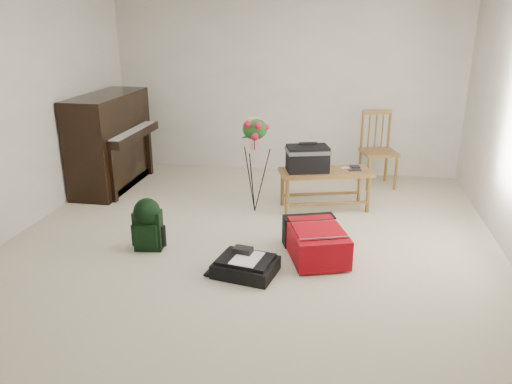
% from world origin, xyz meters
% --- Properties ---
extents(floor, '(5.00, 5.50, 0.01)m').
position_xyz_m(floor, '(0.00, 0.00, 0.00)').
color(floor, '#BAB295').
rests_on(floor, ground).
extents(wall_back, '(5.00, 0.04, 2.50)m').
position_xyz_m(wall_back, '(0.00, 2.75, 1.25)').
color(wall_back, silver).
rests_on(wall_back, floor).
extents(wall_left, '(0.04, 5.50, 2.50)m').
position_xyz_m(wall_left, '(-2.50, 0.00, 1.25)').
color(wall_left, silver).
rests_on(wall_left, floor).
extents(piano, '(0.71, 1.50, 1.25)m').
position_xyz_m(piano, '(-2.19, 1.60, 0.60)').
color(piano, black).
rests_on(piano, floor).
extents(bench, '(1.15, 0.71, 0.83)m').
position_xyz_m(bench, '(0.54, 1.23, 0.58)').
color(bench, brown).
rests_on(bench, floor).
extents(dining_chair, '(0.54, 0.54, 1.02)m').
position_xyz_m(dining_chair, '(1.36, 2.27, 0.50)').
color(dining_chair, brown).
rests_on(dining_chair, floor).
extents(red_suitcase, '(0.70, 0.87, 0.32)m').
position_xyz_m(red_suitcase, '(0.68, -0.04, 0.17)').
color(red_suitcase, '#A60710').
rests_on(red_suitcase, floor).
extents(black_duffel, '(0.60, 0.52, 0.22)m').
position_xyz_m(black_duffel, '(0.08, -0.54, 0.08)').
color(black_duffel, black).
rests_on(black_duffel, floor).
extents(green_backpack, '(0.29, 0.26, 0.53)m').
position_xyz_m(green_backpack, '(-0.97, -0.21, 0.29)').
color(green_backpack, black).
rests_on(green_backpack, floor).
extents(flower_stand, '(0.47, 0.47, 1.16)m').
position_xyz_m(flower_stand, '(-0.12, 1.00, 0.57)').
color(flower_stand, black).
rests_on(flower_stand, floor).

